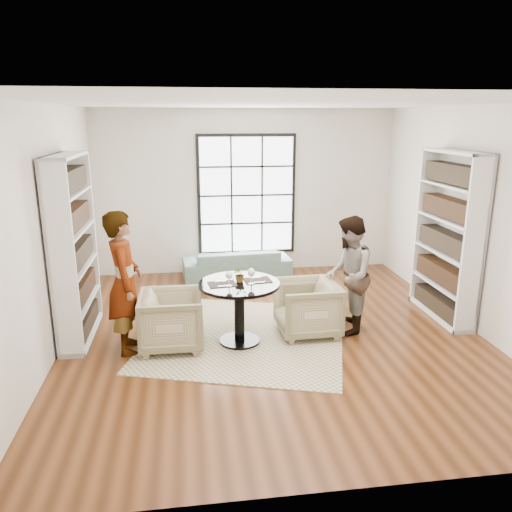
{
  "coord_description": "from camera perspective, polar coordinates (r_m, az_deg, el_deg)",
  "views": [
    {
      "loc": [
        -1.09,
        -6.16,
        2.82
      ],
      "look_at": [
        -0.18,
        0.4,
        0.99
      ],
      "focal_mm": 35.0,
      "sensor_mm": 36.0,
      "label": 1
    }
  ],
  "objects": [
    {
      "name": "ground",
      "position": [
        6.86,
        1.98,
        -8.82
      ],
      "size": [
        6.0,
        6.0,
        0.0
      ],
      "primitive_type": "plane",
      "color": "brown"
    },
    {
      "name": "room_shell",
      "position": [
        6.97,
        1.32,
        2.49
      ],
      "size": [
        6.0,
        6.01,
        6.0
      ],
      "color": "silver",
      "rests_on": "ground"
    },
    {
      "name": "rug",
      "position": [
        6.76,
        -1.16,
        -9.15
      ],
      "size": [
        3.17,
        3.17,
        0.01
      ],
      "primitive_type": "cube",
      "rotation": [
        0.0,
        0.0,
        -0.3
      ],
      "color": "beige",
      "rests_on": "ground"
    },
    {
      "name": "pedestal_table",
      "position": [
        6.38,
        -1.92,
        -5.0
      ],
      "size": [
        1.03,
        1.03,
        0.82
      ],
      "rotation": [
        0.0,
        0.0,
        0.11
      ],
      "color": "black",
      "rests_on": "ground"
    },
    {
      "name": "sofa",
      "position": [
        9.02,
        -2.21,
        -0.93
      ],
      "size": [
        1.95,
        0.87,
        0.56
      ],
      "primitive_type": "imported",
      "rotation": [
        0.0,
        0.0,
        3.21
      ],
      "color": "slate",
      "rests_on": "ground"
    },
    {
      "name": "armchair_left",
      "position": [
        6.43,
        -9.56,
        -7.25
      ],
      "size": [
        0.8,
        0.78,
        0.73
      ],
      "primitive_type": "imported",
      "rotation": [
        0.0,
        0.0,
        1.57
      ],
      "color": "tan",
      "rests_on": "ground"
    },
    {
      "name": "armchair_right",
      "position": [
        6.76,
        5.87,
        -5.93
      ],
      "size": [
        0.83,
        0.8,
        0.73
      ],
      "primitive_type": "imported",
      "rotation": [
        0.0,
        0.0,
        -1.54
      ],
      "color": "tan",
      "rests_on": "ground"
    },
    {
      "name": "person_left",
      "position": [
        6.29,
        -14.79,
        -2.96
      ],
      "size": [
        0.48,
        0.69,
        1.78
      ],
      "primitive_type": "imported",
      "rotation": [
        0.0,
        0.0,
        1.66
      ],
      "color": "gray",
      "rests_on": "ground"
    },
    {
      "name": "person_right",
      "position": [
        6.76,
        10.5,
        -2.21
      ],
      "size": [
        0.81,
        0.92,
        1.6
      ],
      "primitive_type": "imported",
      "rotation": [
        0.0,
        0.0,
        -1.88
      ],
      "color": "gray",
      "rests_on": "ground"
    },
    {
      "name": "placemat_left",
      "position": [
        6.25,
        -3.9,
        -3.21
      ],
      "size": [
        0.37,
        0.3,
        0.01
      ],
      "primitive_type": "cube",
      "rotation": [
        0.0,
        0.0,
        0.11
      ],
      "color": "black",
      "rests_on": "pedestal_table"
    },
    {
      "name": "placemat_right",
      "position": [
        6.38,
        0.18,
        -2.79
      ],
      "size": [
        0.37,
        0.3,
        0.01
      ],
      "primitive_type": "cube",
      "rotation": [
        0.0,
        0.0,
        0.11
      ],
      "color": "black",
      "rests_on": "pedestal_table"
    },
    {
      "name": "cutlery_left",
      "position": [
        6.25,
        -3.9,
        -3.15
      ],
      "size": [
        0.16,
        0.23,
        0.01
      ],
      "primitive_type": null,
      "rotation": [
        0.0,
        0.0,
        0.11
      ],
      "color": "silver",
      "rests_on": "placemat_left"
    },
    {
      "name": "cutlery_right",
      "position": [
        6.38,
        0.18,
        -2.73
      ],
      "size": [
        0.16,
        0.23,
        0.01
      ],
      "primitive_type": null,
      "rotation": [
        0.0,
        0.0,
        0.11
      ],
      "color": "silver",
      "rests_on": "placemat_right"
    },
    {
      "name": "wine_glass_left",
      "position": [
        6.14,
        -3.1,
        -2.23
      ],
      "size": [
        0.09,
        0.09,
        0.19
      ],
      "color": "silver",
      "rests_on": "pedestal_table"
    },
    {
      "name": "wine_glass_right",
      "position": [
        6.2,
        -0.55,
        -1.94
      ],
      "size": [
        0.09,
        0.09,
        0.21
      ],
      "color": "silver",
      "rests_on": "pedestal_table"
    },
    {
      "name": "flower_centerpiece",
      "position": [
        6.31,
        -1.82,
        -2.08
      ],
      "size": [
        0.21,
        0.19,
        0.2
      ],
      "primitive_type": "imported",
      "rotation": [
        0.0,
        0.0,
        0.2
      ],
      "color": "gray",
      "rests_on": "pedestal_table"
    }
  ]
}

